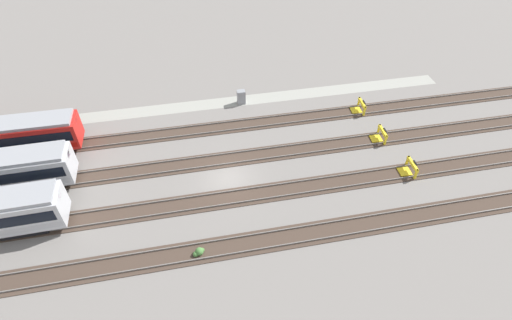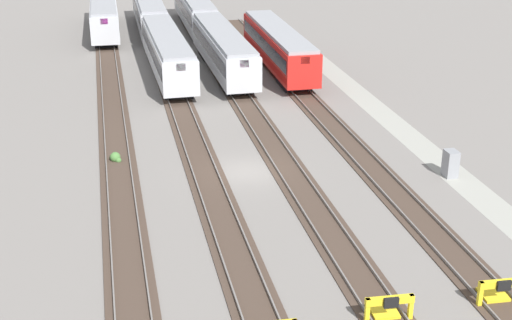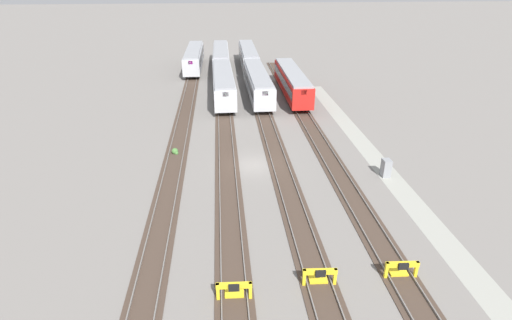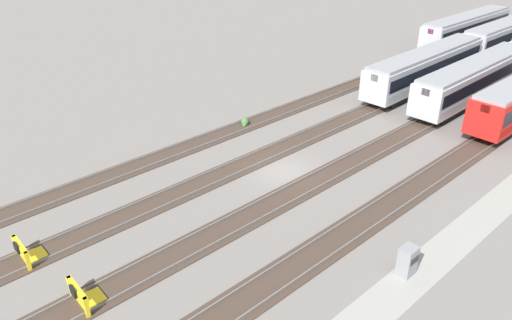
{
  "view_description": "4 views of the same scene",
  "coord_description": "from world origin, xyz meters",
  "px_view_note": "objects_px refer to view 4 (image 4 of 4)",
  "views": [
    {
      "loc": [
        2.45,
        25.58,
        26.22
      ],
      "look_at": [
        -2.59,
        -0.0,
        1.8
      ],
      "focal_mm": 28.0,
      "sensor_mm": 36.0,
      "label": 1
    },
    {
      "loc": [
        -38.31,
        7.75,
        16.82
      ],
      "look_at": [
        -2.59,
        -0.0,
        1.8
      ],
      "focal_mm": 50.0,
      "sensor_mm": 36.0,
      "label": 2
    },
    {
      "loc": [
        -33.57,
        2.79,
        16.72
      ],
      "look_at": [
        -2.59,
        -0.0,
        1.8
      ],
      "focal_mm": 28.0,
      "sensor_mm": 36.0,
      "label": 3
    },
    {
      "loc": [
        -21.95,
        -20.55,
        16.7
      ],
      "look_at": [
        -2.59,
        -0.0,
        1.8
      ],
      "focal_mm": 35.0,
      "sensor_mm": 36.0,
      "label": 4
    }
  ],
  "objects_px": {
    "subway_car_front_row_centre": "(426,67)",
    "subway_car_front_row_rightmost": "(507,34)",
    "subway_car_front_row_left_inner": "(474,79)",
    "bumper_stop_near_inner_track": "(84,295)",
    "electrical_cabinet": "(407,261)",
    "subway_car_back_row_leftmost": "(466,28)",
    "bumper_stop_middle_track": "(27,252)",
    "weed_clump": "(245,122)"
  },
  "relations": [
    {
      "from": "bumper_stop_near_inner_track",
      "to": "weed_clump",
      "type": "bearing_deg",
      "value": 27.82
    },
    {
      "from": "bumper_stop_near_inner_track",
      "to": "bumper_stop_middle_track",
      "type": "bearing_deg",
      "value": 97.65
    },
    {
      "from": "electrical_cabinet",
      "to": "weed_clump",
      "type": "xyz_separation_m",
      "value": [
        6.53,
        19.16,
        -0.56
      ]
    },
    {
      "from": "subway_car_front_row_left_inner",
      "to": "bumper_stop_near_inner_track",
      "type": "xyz_separation_m",
      "value": [
        -38.25,
        -0.04,
        -1.53
      ]
    },
    {
      "from": "subway_car_front_row_centre",
      "to": "bumper_stop_near_inner_track",
      "type": "bearing_deg",
      "value": -172.65
    },
    {
      "from": "electrical_cabinet",
      "to": "weed_clump",
      "type": "height_order",
      "value": "electrical_cabinet"
    },
    {
      "from": "subway_car_back_row_leftmost",
      "to": "electrical_cabinet",
      "type": "distance_m",
      "value": 48.16
    },
    {
      "from": "weed_clump",
      "to": "subway_car_back_row_leftmost",
      "type": "bearing_deg",
      "value": -0.25
    },
    {
      "from": "subway_car_front_row_rightmost",
      "to": "subway_car_back_row_leftmost",
      "type": "distance_m",
      "value": 4.92
    },
    {
      "from": "subway_car_front_row_left_inner",
      "to": "subway_car_front_row_rightmost",
      "type": "bearing_deg",
      "value": 14.8
    },
    {
      "from": "subway_car_front_row_left_inner",
      "to": "subway_car_front_row_centre",
      "type": "bearing_deg",
      "value": 90.0
    },
    {
      "from": "bumper_stop_middle_track",
      "to": "weed_clump",
      "type": "distance_m",
      "value": 20.51
    },
    {
      "from": "bumper_stop_near_inner_track",
      "to": "weed_clump",
      "type": "xyz_separation_m",
      "value": [
        19.19,
        10.13,
        -0.27
      ]
    },
    {
      "from": "subway_car_front_row_centre",
      "to": "subway_car_front_row_left_inner",
      "type": "bearing_deg",
      "value": -90.0
    },
    {
      "from": "bumper_stop_middle_track",
      "to": "weed_clump",
      "type": "height_order",
      "value": "bumper_stop_middle_track"
    },
    {
      "from": "bumper_stop_middle_track",
      "to": "subway_car_front_row_rightmost",
      "type": "bearing_deg",
      "value": 0.07
    },
    {
      "from": "subway_car_front_row_rightmost",
      "to": "bumper_stop_middle_track",
      "type": "xyz_separation_m",
      "value": [
        -57.9,
        -0.07,
        -1.53
      ]
    },
    {
      "from": "bumper_stop_near_inner_track",
      "to": "subway_car_front_row_rightmost",
      "type": "bearing_deg",
      "value": 5.05
    },
    {
      "from": "weed_clump",
      "to": "subway_car_front_row_rightmost",
      "type": "bearing_deg",
      "value": -7.6
    },
    {
      "from": "bumper_stop_near_inner_track",
      "to": "subway_car_front_row_left_inner",
      "type": "bearing_deg",
      "value": 0.06
    },
    {
      "from": "subway_car_front_row_centre",
      "to": "subway_car_front_row_rightmost",
      "type": "height_order",
      "value": "same"
    },
    {
      "from": "subway_car_back_row_leftmost",
      "to": "electrical_cabinet",
      "type": "height_order",
      "value": "subway_car_back_row_leftmost"
    },
    {
      "from": "subway_car_front_row_left_inner",
      "to": "subway_car_back_row_leftmost",
      "type": "height_order",
      "value": "same"
    },
    {
      "from": "weed_clump",
      "to": "subway_car_front_row_left_inner",
      "type": "bearing_deg",
      "value": -27.89
    },
    {
      "from": "subway_car_front_row_left_inner",
      "to": "subway_car_front_row_centre",
      "type": "relative_size",
      "value": 1.0
    },
    {
      "from": "subway_car_front_row_centre",
      "to": "bumper_stop_near_inner_track",
      "type": "height_order",
      "value": "subway_car_front_row_centre"
    },
    {
      "from": "subway_car_front_row_rightmost",
      "to": "bumper_stop_near_inner_track",
      "type": "relative_size",
      "value": 8.97
    },
    {
      "from": "subway_car_front_row_rightmost",
      "to": "electrical_cabinet",
      "type": "height_order",
      "value": "subway_car_front_row_rightmost"
    },
    {
      "from": "subway_car_front_row_rightmost",
      "to": "electrical_cabinet",
      "type": "xyz_separation_m",
      "value": [
        -44.57,
        -14.08,
        -1.24
      ]
    },
    {
      "from": "subway_car_back_row_leftmost",
      "to": "electrical_cabinet",
      "type": "xyz_separation_m",
      "value": [
        -44.24,
        -18.99,
        -1.24
      ]
    },
    {
      "from": "subway_car_front_row_left_inner",
      "to": "bumper_stop_near_inner_track",
      "type": "distance_m",
      "value": 38.28
    },
    {
      "from": "subway_car_back_row_leftmost",
      "to": "bumper_stop_near_inner_track",
      "type": "height_order",
      "value": "subway_car_back_row_leftmost"
    },
    {
      "from": "subway_car_front_row_rightmost",
      "to": "weed_clump",
      "type": "xyz_separation_m",
      "value": [
        -38.04,
        5.07,
        -1.8
      ]
    },
    {
      "from": "weed_clump",
      "to": "bumper_stop_near_inner_track",
      "type": "bearing_deg",
      "value": -152.18
    },
    {
      "from": "electrical_cabinet",
      "to": "subway_car_front_row_left_inner",
      "type": "bearing_deg",
      "value": 19.52
    },
    {
      "from": "electrical_cabinet",
      "to": "subway_car_back_row_leftmost",
      "type": "bearing_deg",
      "value": 23.24
    },
    {
      "from": "subway_car_back_row_leftmost",
      "to": "bumper_stop_middle_track",
      "type": "relative_size",
      "value": 8.98
    },
    {
      "from": "subway_car_front_row_left_inner",
      "to": "bumper_stop_middle_track",
      "type": "relative_size",
      "value": 8.98
    },
    {
      "from": "subway_car_front_row_left_inner",
      "to": "electrical_cabinet",
      "type": "distance_m",
      "value": 27.18
    },
    {
      "from": "bumper_stop_near_inner_track",
      "to": "electrical_cabinet",
      "type": "distance_m",
      "value": 15.55
    },
    {
      "from": "electrical_cabinet",
      "to": "subway_car_front_row_rightmost",
      "type": "bearing_deg",
      "value": 17.54
    },
    {
      "from": "bumper_stop_near_inner_track",
      "to": "subway_car_front_row_centre",
      "type": "bearing_deg",
      "value": 7.35
    }
  ]
}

